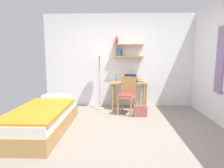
# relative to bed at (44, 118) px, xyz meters

# --- Properties ---
(ground_plane) EXTENTS (5.28, 5.28, 0.00)m
(ground_plane) POSITION_rel_bed_xyz_m (1.54, -0.06, -0.24)
(ground_plane) COLOR gray
(wall_back) EXTENTS (4.40, 0.27, 2.60)m
(wall_back) POSITION_rel_bed_xyz_m (1.54, 1.97, 1.07)
(wall_back) COLOR white
(wall_back) RESTS_ON ground_plane
(bed) EXTENTS (0.89, 2.01, 0.54)m
(bed) POSITION_rel_bed_xyz_m (0.00, 0.00, 0.00)
(bed) COLOR #B2844C
(bed) RESTS_ON ground_plane
(desk) EXTENTS (0.98, 0.53, 0.74)m
(desk) POSITION_rel_bed_xyz_m (1.72, 1.64, 0.35)
(desk) COLOR #B2844C
(desk) RESTS_ON ground_plane
(desk_chair) EXTENTS (0.51, 0.53, 0.92)m
(desk_chair) POSITION_rel_bed_xyz_m (1.65, 1.16, 0.26)
(desk_chair) COLOR #B2844C
(desk_chair) RESTS_ON ground_plane
(standing_lamp) EXTENTS (0.36, 0.36, 1.67)m
(standing_lamp) POSITION_rel_bed_xyz_m (0.93, 1.54, 1.22)
(standing_lamp) COLOR #B2A893
(standing_lamp) RESTS_ON ground_plane
(laptop) EXTENTS (0.34, 0.24, 0.21)m
(laptop) POSITION_rel_bed_xyz_m (1.77, 1.65, 0.55)
(laptop) COLOR black
(laptop) RESTS_ON desk
(water_bottle) EXTENTS (0.06, 0.06, 0.20)m
(water_bottle) POSITION_rel_bed_xyz_m (1.39, 1.60, 0.60)
(water_bottle) COLOR #4C99DB
(water_bottle) RESTS_ON desk
(book_stack) EXTENTS (0.20, 0.24, 0.08)m
(book_stack) POSITION_rel_bed_xyz_m (2.05, 1.70, 0.54)
(book_stack) COLOR purple
(book_stack) RESTS_ON desk
(handbag) EXTENTS (0.32, 0.12, 0.43)m
(handbag) POSITION_rel_bed_xyz_m (1.96, 0.91, -0.09)
(handbag) COLOR #99564C
(handbag) RESTS_ON ground_plane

